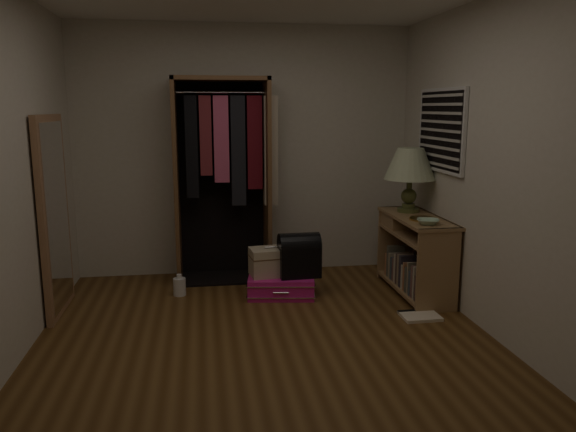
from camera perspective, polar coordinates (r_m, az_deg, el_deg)
The scene contains 13 objects.
ground at distance 4.32m, azimuth -2.07°, elevation -13.01°, with size 4.00×4.00×0.00m, color #553618.
room_walls at distance 4.01m, azimuth -1.22°, elevation 7.30°, with size 3.52×4.02×2.60m.
console_bookshelf at distance 5.51m, azimuth 12.70°, elevation -3.58°, with size 0.42×1.12×0.75m.
open_wardrobe at distance 5.72m, azimuth -6.26°, elevation 5.46°, with size 1.03×0.50×2.05m.
floor_mirror at distance 5.16m, azimuth -22.64°, elevation 0.00°, with size 0.06×0.80×1.70m.
pink_suitcase at distance 5.37m, azimuth -0.71°, elevation -7.04°, with size 0.69×0.54×0.19m.
train_case at distance 5.32m, azimuth -1.78°, elevation -4.64°, with size 0.42×0.31×0.28m.
black_bag at distance 5.27m, azimuth 1.13°, elevation -3.88°, with size 0.39×0.26×0.41m.
table_lamp at distance 5.57m, azimuth 12.29°, elevation 5.05°, with size 0.66×0.66×0.62m.
brass_tray at distance 5.26m, azimuth 13.66°, elevation -0.29°, with size 0.35×0.35×0.02m.
ceramic_bowl at distance 5.05m, azimuth 14.03°, elevation -0.58°, with size 0.19×0.19×0.05m, color #A6C8A9.
white_jug at distance 5.46m, azimuth -10.96°, elevation -7.03°, with size 0.13×0.13×0.21m.
floor_book at distance 4.99m, azimuth 13.18°, elevation -9.79°, with size 0.32×0.26×0.03m.
Camera 1 is at (-0.45, -3.92, 1.76)m, focal length 35.00 mm.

